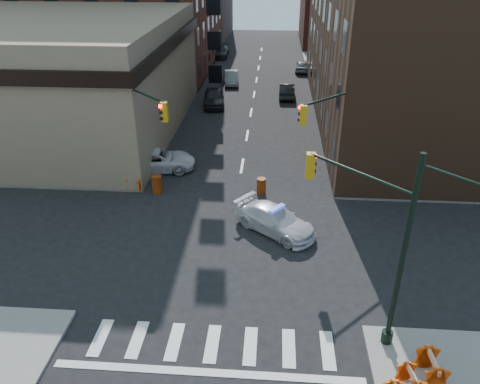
% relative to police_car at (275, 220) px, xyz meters
% --- Properties ---
extents(ground, '(140.00, 140.00, 0.00)m').
position_rel_police_car_xyz_m(ground, '(-2.40, -1.61, -0.69)').
color(ground, black).
rests_on(ground, ground).
extents(sidewalk_nw, '(34.00, 54.50, 0.15)m').
position_rel_police_car_xyz_m(sidewalk_nw, '(-25.40, 31.14, -0.62)').
color(sidewalk_nw, gray).
rests_on(sidewalk_nw, ground).
extents(sidewalk_ne, '(34.00, 54.50, 0.15)m').
position_rel_police_car_xyz_m(sidewalk_ne, '(20.60, 31.14, -0.62)').
color(sidewalk_ne, gray).
rests_on(sidewalk_ne, ground).
extents(bank_building, '(22.00, 22.00, 9.00)m').
position_rel_police_car_xyz_m(bank_building, '(-19.40, 14.89, 3.81)').
color(bank_building, '#877258').
rests_on(bank_building, ground).
extents(commercial_row_ne, '(14.00, 34.00, 14.00)m').
position_rel_police_car_xyz_m(commercial_row_ne, '(10.60, 20.89, 6.31)').
color(commercial_row_ne, '#4D301E').
rests_on(commercial_row_ne, ground).
extents(filler_ne, '(16.00, 16.00, 12.00)m').
position_rel_police_car_xyz_m(filler_ne, '(11.60, 56.39, 5.31)').
color(filler_ne, maroon).
rests_on(filler_ne, ground).
extents(signal_pole_se, '(5.40, 5.27, 8.00)m').
position_rel_police_car_xyz_m(signal_pole_se, '(3.64, -7.13, 3.92)').
color(signal_pole_se, black).
rests_on(signal_pole_se, sidewalk_se).
extents(signal_pole_nw, '(3.58, 3.67, 8.00)m').
position_rel_police_car_xyz_m(signal_pole_nw, '(-8.25, 3.73, 3.64)').
color(signal_pole_nw, black).
rests_on(signal_pole_nw, sidewalk_nw).
extents(signal_pole_ne, '(3.67, 3.58, 8.00)m').
position_rel_police_car_xyz_m(signal_pole_ne, '(3.44, 3.75, 3.64)').
color(signal_pole_ne, black).
rests_on(signal_pole_ne, sidewalk_ne).
extents(tree_ne_near, '(3.00, 3.00, 4.85)m').
position_rel_police_car_xyz_m(tree_ne_near, '(5.10, 24.39, 2.79)').
color(tree_ne_near, black).
rests_on(tree_ne_near, sidewalk_ne).
extents(tree_ne_far, '(3.00, 3.00, 4.85)m').
position_rel_police_car_xyz_m(tree_ne_far, '(5.10, 32.39, 2.79)').
color(tree_ne_far, black).
rests_on(tree_ne_far, sidewalk_ne).
extents(police_car, '(4.95, 4.51, 1.39)m').
position_rel_police_car_xyz_m(police_car, '(0.00, 0.00, 0.00)').
color(police_car, silver).
rests_on(police_car, ground).
extents(pickup, '(5.52, 3.23, 1.44)m').
position_rel_police_car_xyz_m(pickup, '(-8.20, 7.33, 0.03)').
color(pickup, silver).
rests_on(pickup, ground).
extents(parked_car_wnear, '(2.53, 5.01, 1.64)m').
position_rel_police_car_xyz_m(parked_car_wnear, '(-6.10, 22.22, 0.12)').
color(parked_car_wnear, black).
rests_on(parked_car_wnear, ground).
extents(parked_car_wfar, '(1.89, 4.45, 1.43)m').
position_rel_police_car_xyz_m(parked_car_wfar, '(-5.12, 30.42, 0.02)').
color(parked_car_wfar, gray).
rests_on(parked_car_wfar, ground).
extents(parked_car_wdeep, '(2.13, 5.09, 1.47)m').
position_rel_police_car_xyz_m(parked_car_wdeep, '(-7.90, 44.48, 0.04)').
color(parked_car_wdeep, black).
rests_on(parked_car_wdeep, ground).
extents(parked_car_enear, '(1.59, 4.40, 1.44)m').
position_rel_police_car_xyz_m(parked_car_enear, '(0.99, 25.61, 0.03)').
color(parked_car_enear, black).
rests_on(parked_car_enear, ground).
extents(parked_car_efar, '(2.05, 4.28, 1.41)m').
position_rel_police_car_xyz_m(parked_car_efar, '(3.10, 36.93, 0.01)').
color(parked_car_efar, gray).
rests_on(parked_car_efar, ground).
extents(pedestrian_a, '(0.75, 0.59, 1.82)m').
position_rel_police_car_xyz_m(pedestrian_a, '(-9.69, 4.51, 0.36)').
color(pedestrian_a, black).
rests_on(pedestrian_a, sidewalk_nw).
extents(pedestrian_b, '(0.87, 0.74, 1.58)m').
position_rel_police_car_xyz_m(pedestrian_b, '(-14.82, 4.39, 0.24)').
color(pedestrian_b, black).
rests_on(pedestrian_b, sidewalk_nw).
extents(pedestrian_c, '(1.03, 0.51, 1.69)m').
position_rel_police_car_xyz_m(pedestrian_c, '(-13.25, 7.81, 0.30)').
color(pedestrian_c, black).
rests_on(pedestrian_c, sidewalk_nw).
extents(barrel_road, '(0.65, 0.65, 1.01)m').
position_rel_police_car_xyz_m(barrel_road, '(-0.91, 4.39, -0.19)').
color(barrel_road, orange).
rests_on(barrel_road, ground).
extents(barrel_bank, '(0.85, 0.85, 1.15)m').
position_rel_police_car_xyz_m(barrel_bank, '(-7.45, 3.99, -0.12)').
color(barrel_bank, '#C63F09').
rests_on(barrel_bank, ground).
extents(barricade_se_a, '(0.74, 1.36, 0.99)m').
position_rel_police_car_xyz_m(barricade_se_a, '(5.57, -9.59, -0.05)').
color(barricade_se_a, orange).
rests_on(barricade_se_a, sidewalk_se).
extents(barricade_se_c, '(0.71, 1.15, 0.80)m').
position_rel_police_car_xyz_m(barricade_se_c, '(4.74, -10.11, -0.14)').
color(barricade_se_c, red).
rests_on(barricade_se_c, sidewalk_se).
extents(barricade_nw_a, '(1.17, 0.79, 0.81)m').
position_rel_police_car_xyz_m(barricade_nw_a, '(-8.90, 4.09, -0.14)').
color(barricade_nw_a, '#D7640A').
rests_on(barricade_nw_a, sidewalk_nw).
extents(barricade_nw_b, '(1.18, 0.65, 0.86)m').
position_rel_police_car_xyz_m(barricade_nw_b, '(-10.90, 5.69, -0.11)').
color(barricade_nw_b, '#EE360B').
rests_on(barricade_nw_b, sidewalk_nw).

